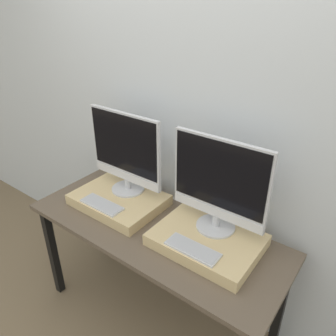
% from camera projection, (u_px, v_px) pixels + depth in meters
% --- Properties ---
extents(wall_back, '(8.00, 0.04, 2.60)m').
position_uv_depth(wall_back, '(192.00, 128.00, 1.97)').
color(wall_back, silver).
rests_on(wall_back, ground_plane).
extents(workbench, '(1.59, 0.62, 0.79)m').
position_uv_depth(workbench, '(154.00, 240.00, 1.98)').
color(workbench, brown).
rests_on(workbench, ground_plane).
extents(wooden_riser_left, '(0.56, 0.42, 0.07)m').
position_uv_depth(wooden_riser_left, '(119.00, 200.00, 2.13)').
color(wooden_riser_left, '#D6B77F').
rests_on(wooden_riser_left, workbench).
extents(monitor_left, '(0.54, 0.22, 0.53)m').
position_uv_depth(monitor_left, '(125.00, 151.00, 2.05)').
color(monitor_left, silver).
rests_on(monitor_left, wooden_riser_left).
extents(keyboard_left, '(0.29, 0.11, 0.01)m').
position_uv_depth(keyboard_left, '(102.00, 204.00, 2.01)').
color(keyboard_left, silver).
rests_on(keyboard_left, wooden_riser_left).
extents(wooden_riser_right, '(0.56, 0.42, 0.07)m').
position_uv_depth(wooden_riser_right, '(207.00, 240.00, 1.78)').
color(wooden_riser_right, '#D6B77F').
rests_on(wooden_riser_right, workbench).
extents(monitor_right, '(0.54, 0.22, 0.53)m').
position_uv_depth(monitor_right, '(219.00, 184.00, 1.70)').
color(monitor_right, silver).
rests_on(monitor_right, wooden_riser_right).
extents(keyboard_right, '(0.29, 0.11, 0.01)m').
position_uv_depth(keyboard_right, '(193.00, 249.00, 1.66)').
color(keyboard_right, silver).
rests_on(keyboard_right, wooden_riser_right).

